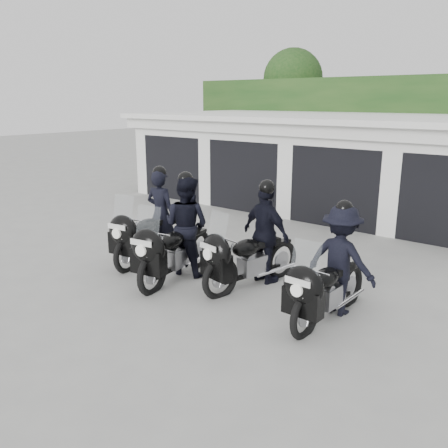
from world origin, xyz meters
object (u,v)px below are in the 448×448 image
Objects in this scene: police_bike_a at (152,223)px; police_bike_c at (258,240)px; police_bike_b at (181,233)px; police_bike_d at (335,267)px.

police_bike_a reaches higher than police_bike_c.
police_bike_b is 3.22m from police_bike_d.
police_bike_a is at bearing -162.34° from police_bike_c.
police_bike_b reaches higher than police_bike_c.
police_bike_c reaches higher than police_bike_d.
police_bike_d is (4.40, -0.09, 0.00)m from police_bike_a.
police_bike_a is 1.24m from police_bike_b.
police_bike_a is 1.07× the size of police_bike_d.
police_bike_c is at bearing -2.42° from police_bike_a.
police_bike_b is 1.08× the size of police_bike_d.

